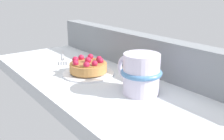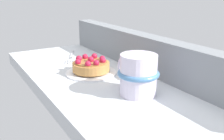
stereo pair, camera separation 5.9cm
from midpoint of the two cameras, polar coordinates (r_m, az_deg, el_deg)
name	(u,v)px [view 1 (the left image)]	position (r cm, az deg, el deg)	size (l,w,h in cm)	color
ground_plane	(106,87)	(62.72, -4.11, -3.82)	(79.67, 30.93, 3.55)	silver
window_rail_back	(145,53)	(68.32, 4.96, 3.79)	(78.08, 4.78, 9.51)	gray
dessert_plate	(88,73)	(66.46, -7.85, -0.68)	(13.28, 13.28, 0.79)	white
raspberry_tart	(88,66)	(65.88, -7.93, 0.86)	(9.60, 9.60, 3.83)	#B77F42
coffee_mug	(140,73)	(53.30, 3.23, -0.82)	(11.98, 8.74, 8.67)	silver
dessert_fork	(63,57)	(83.07, -12.94, 2.84)	(15.71, 8.89, 0.60)	#B7B7BC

